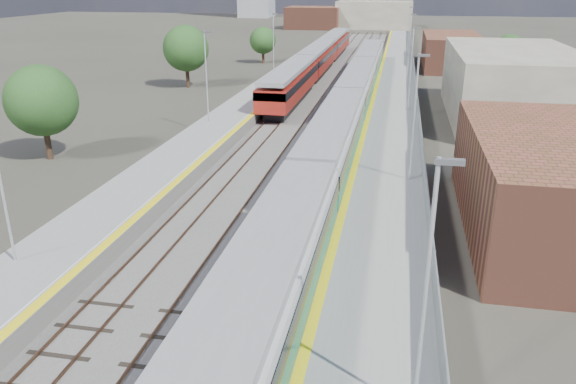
% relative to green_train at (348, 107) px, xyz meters
% --- Properties ---
extents(ground, '(320.00, 320.00, 0.00)m').
position_rel_green_train_xyz_m(ground, '(-1.50, 14.04, -2.30)').
color(ground, '#47443A').
rests_on(ground, ground).
extents(ballast_bed, '(10.50, 155.00, 0.06)m').
position_rel_green_train_xyz_m(ballast_bed, '(-3.75, 16.54, -2.27)').
color(ballast_bed, '#565451').
rests_on(ballast_bed, ground).
extents(tracks, '(8.96, 160.00, 0.17)m').
position_rel_green_train_xyz_m(tracks, '(-3.15, 18.22, -2.20)').
color(tracks, '#4C3323').
rests_on(tracks, ground).
extents(platform_right, '(4.70, 155.00, 8.52)m').
position_rel_green_train_xyz_m(platform_right, '(3.78, 16.53, -1.77)').
color(platform_right, slate).
rests_on(platform_right, ground).
extents(platform_left, '(4.30, 155.00, 8.52)m').
position_rel_green_train_xyz_m(platform_left, '(-10.55, 16.53, -1.79)').
color(platform_left, slate).
rests_on(platform_left, ground).
extents(green_train, '(2.97, 82.67, 3.27)m').
position_rel_green_train_xyz_m(green_train, '(0.00, 0.00, 0.00)').
color(green_train, black).
rests_on(green_train, ground).
extents(red_train, '(3.01, 60.97, 3.80)m').
position_rel_green_train_xyz_m(red_train, '(-7.00, 31.42, -0.06)').
color(red_train, black).
rests_on(red_train, ground).
extents(tree_a, '(5.07, 5.07, 6.88)m').
position_rel_green_train_xyz_m(tree_a, '(-20.79, -11.44, 2.03)').
color(tree_a, '#382619').
rests_on(tree_a, ground).
extents(tree_b, '(5.48, 5.48, 7.43)m').
position_rel_green_train_xyz_m(tree_b, '(-21.22, 18.39, 2.37)').
color(tree_b, '#382619').
rests_on(tree_b, ground).
extents(tree_c, '(4.12, 4.12, 5.58)m').
position_rel_green_train_xyz_m(tree_c, '(-17.09, 40.72, 1.21)').
color(tree_c, '#382619').
rests_on(tree_c, ground).
extents(tree_d, '(4.09, 4.09, 5.54)m').
position_rel_green_train_xyz_m(tree_d, '(18.55, 35.79, 1.18)').
color(tree_d, '#382619').
rests_on(tree_d, ground).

